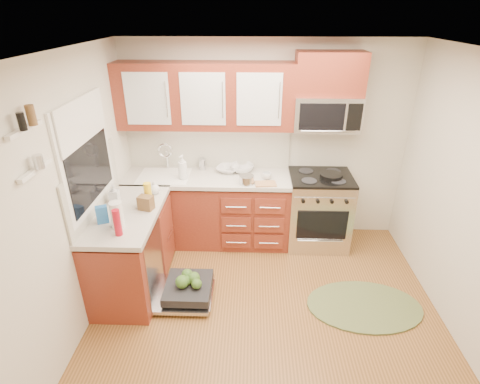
{
  "coord_description": "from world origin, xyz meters",
  "views": [
    {
      "loc": [
        -0.17,
        -2.76,
        2.8
      ],
      "look_at": [
        -0.29,
        0.85,
        1.0
      ],
      "focal_mm": 28.0,
      "sensor_mm": 36.0,
      "label": 1
    }
  ],
  "objects_px": {
    "rug": "(364,306)",
    "sink": "(165,185)",
    "bowl_b": "(242,168)",
    "range": "(318,210)",
    "upper_cabinets": "(205,96)",
    "dishwasher": "(185,291)",
    "cup": "(267,176)",
    "stock_pot": "(247,180)",
    "bowl_a": "(228,169)",
    "microwave": "(326,113)",
    "paper_towel_roll": "(117,215)",
    "skillet": "(331,176)",
    "cutting_board": "(266,184)"
  },
  "relations": [
    {
      "from": "range",
      "to": "paper_towel_roll",
      "type": "distance_m",
      "value": 2.49
    },
    {
      "from": "skillet",
      "to": "bowl_b",
      "type": "height_order",
      "value": "bowl_b"
    },
    {
      "from": "stock_pot",
      "to": "bowl_b",
      "type": "distance_m",
      "value": 0.38
    },
    {
      "from": "range",
      "to": "cutting_board",
      "type": "bearing_deg",
      "value": -163.0
    },
    {
      "from": "stock_pot",
      "to": "rug",
      "type": "bearing_deg",
      "value": -38.58
    },
    {
      "from": "range",
      "to": "cup",
      "type": "distance_m",
      "value": 0.83
    },
    {
      "from": "rug",
      "to": "sink",
      "type": "bearing_deg",
      "value": 152.35
    },
    {
      "from": "bowl_b",
      "to": "range",
      "type": "bearing_deg",
      "value": -9.83
    },
    {
      "from": "stock_pot",
      "to": "upper_cabinets",
      "type": "bearing_deg",
      "value": 144.93
    },
    {
      "from": "microwave",
      "to": "cutting_board",
      "type": "height_order",
      "value": "microwave"
    },
    {
      "from": "microwave",
      "to": "paper_towel_roll",
      "type": "xyz_separation_m",
      "value": [
        -2.1,
        -1.32,
        -0.65
      ]
    },
    {
      "from": "microwave",
      "to": "stock_pot",
      "type": "distance_m",
      "value": 1.21
    },
    {
      "from": "upper_cabinets",
      "to": "microwave",
      "type": "xyz_separation_m",
      "value": [
        1.41,
        -0.02,
        -0.18
      ]
    },
    {
      "from": "sink",
      "to": "dishwasher",
      "type": "relative_size",
      "value": 0.89
    },
    {
      "from": "range",
      "to": "rug",
      "type": "distance_m",
      "value": 1.33
    },
    {
      "from": "rug",
      "to": "cup",
      "type": "xyz_separation_m",
      "value": [
        -1.01,
        1.14,
        0.96
      ]
    },
    {
      "from": "skillet",
      "to": "cup",
      "type": "relative_size",
      "value": 2.47
    },
    {
      "from": "range",
      "to": "paper_towel_roll",
      "type": "relative_size",
      "value": 3.66
    },
    {
      "from": "stock_pot",
      "to": "dishwasher",
      "type": "bearing_deg",
      "value": -124.21
    },
    {
      "from": "stock_pot",
      "to": "paper_towel_roll",
      "type": "height_order",
      "value": "paper_towel_roll"
    },
    {
      "from": "upper_cabinets",
      "to": "microwave",
      "type": "height_order",
      "value": "upper_cabinets"
    },
    {
      "from": "cutting_board",
      "to": "paper_towel_roll",
      "type": "distance_m",
      "value": 1.73
    },
    {
      "from": "bowl_b",
      "to": "cup",
      "type": "relative_size",
      "value": 2.74
    },
    {
      "from": "rug",
      "to": "bowl_b",
      "type": "relative_size",
      "value": 3.99
    },
    {
      "from": "dishwasher",
      "to": "bowl_b",
      "type": "relative_size",
      "value": 2.36
    },
    {
      "from": "range",
      "to": "paper_towel_roll",
      "type": "height_order",
      "value": "paper_towel_roll"
    },
    {
      "from": "skillet",
      "to": "cup",
      "type": "bearing_deg",
      "value": -179.37
    },
    {
      "from": "bowl_a",
      "to": "rug",
      "type": "bearing_deg",
      "value": -42.31
    },
    {
      "from": "range",
      "to": "sink",
      "type": "height_order",
      "value": "range"
    },
    {
      "from": "stock_pot",
      "to": "bowl_b",
      "type": "bearing_deg",
      "value": 100.2
    },
    {
      "from": "cup",
      "to": "stock_pot",
      "type": "bearing_deg",
      "value": -148.77
    },
    {
      "from": "rug",
      "to": "stock_pot",
      "type": "height_order",
      "value": "stock_pot"
    },
    {
      "from": "microwave",
      "to": "dishwasher",
      "type": "xyz_separation_m",
      "value": [
        -1.54,
        -1.25,
        -1.6
      ]
    },
    {
      "from": "sink",
      "to": "bowl_a",
      "type": "distance_m",
      "value": 0.81
    },
    {
      "from": "upper_cabinets",
      "to": "bowl_a",
      "type": "bearing_deg",
      "value": 2.7
    },
    {
      "from": "dishwasher",
      "to": "bowl_a",
      "type": "relative_size",
      "value": 2.48
    },
    {
      "from": "range",
      "to": "rug",
      "type": "height_order",
      "value": "range"
    },
    {
      "from": "dishwasher",
      "to": "stock_pot",
      "type": "xyz_separation_m",
      "value": [
        0.63,
        0.93,
        0.88
      ]
    },
    {
      "from": "microwave",
      "to": "stock_pot",
      "type": "bearing_deg",
      "value": -160.47
    },
    {
      "from": "range",
      "to": "cutting_board",
      "type": "distance_m",
      "value": 0.85
    },
    {
      "from": "upper_cabinets",
      "to": "range",
      "type": "xyz_separation_m",
      "value": [
        1.41,
        -0.15,
        -1.4
      ]
    },
    {
      "from": "cutting_board",
      "to": "bowl_a",
      "type": "xyz_separation_m",
      "value": [
        -0.46,
        0.37,
        0.03
      ]
    },
    {
      "from": "upper_cabinets",
      "to": "dishwasher",
      "type": "xyz_separation_m",
      "value": [
        -0.13,
        -1.27,
        -1.77
      ]
    },
    {
      "from": "rug",
      "to": "cutting_board",
      "type": "xyz_separation_m",
      "value": [
        -1.03,
        0.99,
        0.92
      ]
    },
    {
      "from": "upper_cabinets",
      "to": "cutting_board",
      "type": "relative_size",
      "value": 8.31
    },
    {
      "from": "paper_towel_roll",
      "to": "bowl_b",
      "type": "xyz_separation_m",
      "value": [
        1.13,
        1.37,
        -0.08
      ]
    },
    {
      "from": "sink",
      "to": "bowl_b",
      "type": "height_order",
      "value": "bowl_b"
    },
    {
      "from": "bowl_a",
      "to": "bowl_b",
      "type": "xyz_separation_m",
      "value": [
        0.17,
        0.01,
        0.01
      ]
    },
    {
      "from": "sink",
      "to": "cup",
      "type": "xyz_separation_m",
      "value": [
        1.26,
        -0.05,
        0.17
      ]
    },
    {
      "from": "upper_cabinets",
      "to": "stock_pot",
      "type": "xyz_separation_m",
      "value": [
        0.5,
        -0.35,
        -0.9
      ]
    }
  ]
}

